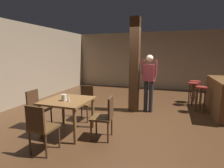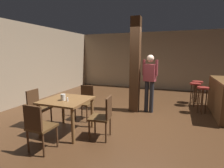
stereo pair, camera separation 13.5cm
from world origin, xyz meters
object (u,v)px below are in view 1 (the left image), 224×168
object	(u,v)px
salt_shaker	(69,100)
bar_stool_near	(201,94)
chair_north	(85,101)
bar_counter	(219,96)
napkin_cup	(64,98)
chair_west	(37,107)
bar_stool_mid	(193,88)
bar_stool_far	(195,86)
chair_east	(105,115)
chair_south	(41,126)
dining_table	(68,105)
standing_person	(149,79)

from	to	relation	value
salt_shaker	bar_stool_near	bearing A→B (deg)	41.67
chair_north	bar_stool_near	xyz separation A→B (m)	(3.03, 1.56, 0.08)
bar_counter	napkin_cup	bearing A→B (deg)	-143.82
chair_west	bar_counter	bearing A→B (deg)	29.36
chair_north	bar_stool_mid	xyz separation A→B (m)	(2.88, 2.29, 0.08)
bar_stool_near	bar_stool_far	bearing A→B (deg)	92.23
chair_east	chair_south	bearing A→B (deg)	-134.73
chair_east	bar_stool_far	size ratio (longest dim) A/B	1.11
chair_east	salt_shaker	xyz separation A→B (m)	(-0.78, -0.12, 0.29)
chair_north	bar_stool_near	distance (m)	3.40
dining_table	bar_stool_mid	world-z (taller)	bar_stool_mid
chair_north	standing_person	xyz separation A→B (m)	(1.54, 1.14, 0.50)
chair_east	bar_stool_far	world-z (taller)	chair_east
chair_west	standing_person	size ratio (longest dim) A/B	0.52
salt_shaker	bar_stool_near	size ratio (longest dim) A/B	0.10
bar_counter	bar_stool_near	xyz separation A→B (m)	(-0.48, -0.02, 0.05)
dining_table	bar_stool_far	world-z (taller)	bar_stool_far
napkin_cup	standing_person	distance (m)	2.62
bar_stool_near	bar_stool_mid	distance (m)	0.75
chair_west	napkin_cup	size ratio (longest dim) A/B	6.49
chair_north	bar_counter	distance (m)	3.84
napkin_cup	salt_shaker	bearing A→B (deg)	-13.17
chair_north	napkin_cup	xyz separation A→B (m)	(0.01, -0.98, 0.32)
chair_north	salt_shaker	xyz separation A→B (m)	(0.14, -1.01, 0.29)
napkin_cup	bar_counter	bearing A→B (deg)	36.18
standing_person	bar_stool_near	xyz separation A→B (m)	(1.49, 0.41, -0.42)
chair_north	bar_stool_mid	distance (m)	3.69
salt_shaker	bar_stool_mid	bearing A→B (deg)	50.32
chair_south	chair_north	size ratio (longest dim) A/B	1.00
chair_east	napkin_cup	size ratio (longest dim) A/B	6.49
chair_west	napkin_cup	world-z (taller)	chair_west
salt_shaker	chair_west	bearing A→B (deg)	171.52
napkin_cup	bar_counter	world-z (taller)	bar_counter
napkin_cup	salt_shaker	distance (m)	0.14
chair_west	salt_shaker	bearing A→B (deg)	-8.48
chair_west	chair_south	xyz separation A→B (m)	(0.88, -0.90, 0.00)
chair_east	chair_north	xyz separation A→B (m)	(-0.92, 0.89, 0.00)
dining_table	salt_shaker	world-z (taller)	salt_shaker
chair_east	bar_stool_near	distance (m)	3.23
dining_table	bar_stool_far	xyz separation A→B (m)	(2.95, 3.57, -0.03)
dining_table	chair_north	size ratio (longest dim) A/B	1.08
chair_south	standing_person	world-z (taller)	standing_person
bar_stool_mid	bar_stool_far	bearing A→B (deg)	76.07
chair_east	chair_south	xyz separation A→B (m)	(-0.87, -0.88, 0.00)
napkin_cup	salt_shaker	world-z (taller)	napkin_cup
chair_west	bar_stool_mid	distance (m)	4.88
chair_east	chair_west	distance (m)	1.75
bar_counter	bar_stool_mid	size ratio (longest dim) A/B	2.46
standing_person	bar_counter	xyz separation A→B (m)	(1.97, 0.43, -0.47)
chair_west	bar_stool_near	size ratio (longest dim) A/B	1.12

